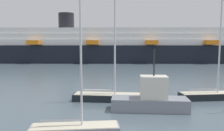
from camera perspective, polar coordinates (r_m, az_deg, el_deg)
name	(u,v)px	position (r m, az deg, el deg)	size (l,w,h in m)	color
sailboat_0	(109,95)	(20.21, -0.71, -7.55)	(6.70, 2.51, 12.01)	black
sailboat_1	(75,128)	(13.22, -9.61, -15.80)	(5.16, 1.53, 7.81)	gray
sailboat_2	(213,93)	(22.72, 24.67, -6.56)	(6.24, 1.69, 11.79)	black
fishing_boat_0	(151,99)	(17.54, 10.05, -8.50)	(6.08, 2.49, 4.80)	gray
cruise_ship	(121,47)	(60.98, 2.26, 4.94)	(84.45, 17.24, 13.34)	black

